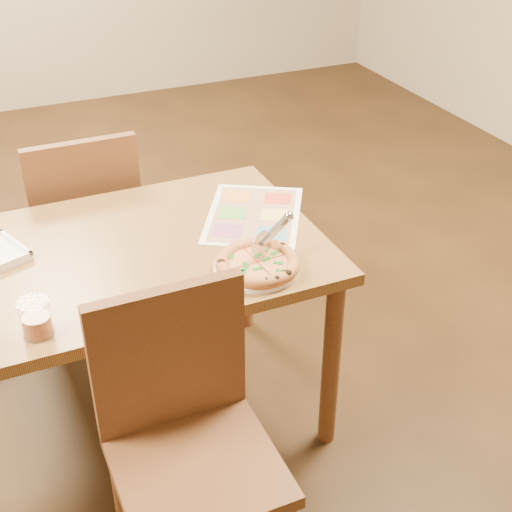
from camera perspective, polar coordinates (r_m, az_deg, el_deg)
name	(u,v)px	position (r m, az deg, el deg)	size (l,w,h in m)	color
room	(95,54)	(2.05, -12.75, 15.45)	(7.00, 7.00, 7.00)	#321F0D
dining_table	(122,275)	(2.35, -10.71, -1.47)	(1.30, 0.85, 0.72)	olive
chair_near	(183,412)	(1.93, -5.89, -12.28)	(0.42, 0.42, 0.47)	brown
chair_far	(84,212)	(2.90, -13.58, 3.44)	(0.42, 0.42, 0.47)	brown
plate	(256,268)	(2.17, 0.00, -0.96)	(0.26, 0.26, 0.01)	white
pizza	(258,263)	(2.16, 0.14, -0.59)	(0.26, 0.26, 0.04)	#C27742
pizza_cutter	(270,235)	(2.17, 1.16, 1.65)	(0.16, 0.08, 0.10)	silver
glass_tumbler	(36,320)	(1.98, -17.17, -4.91)	(0.09, 0.09, 0.11)	maroon
menu	(254,214)	(2.47, -0.18, 3.34)	(0.31, 0.44, 0.01)	white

